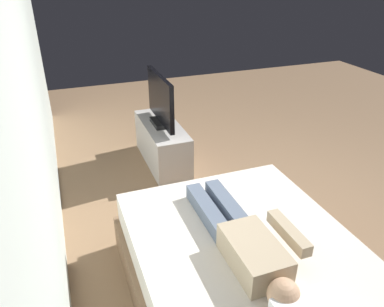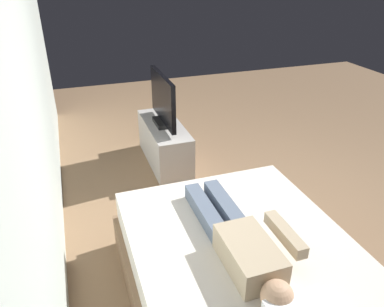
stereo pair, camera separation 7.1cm
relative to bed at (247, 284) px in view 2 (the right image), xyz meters
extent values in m
plane|color=#8C6B4C|center=(0.77, -0.58, -0.26)|extent=(10.00, 10.00, 0.00)
cube|color=silver|center=(1.17, 1.23, 1.14)|extent=(6.40, 0.10, 2.80)
cube|color=brown|center=(0.00, 0.00, -0.11)|extent=(2.02, 1.52, 0.30)
cube|color=silver|center=(0.00, 0.00, 0.16)|extent=(1.94, 1.44, 0.24)
cube|color=tan|center=(-0.10, 0.07, 0.37)|extent=(0.48, 0.28, 0.18)
sphere|color=tan|center=(-0.43, 0.07, 0.37)|extent=(0.18, 0.18, 0.18)
cube|color=slate|center=(0.44, -0.01, 0.33)|extent=(0.60, 0.11, 0.11)
cube|color=slate|center=(0.44, 0.15, 0.33)|extent=(0.60, 0.11, 0.11)
cube|color=tan|center=(-0.04, -0.21, 0.41)|extent=(0.40, 0.08, 0.08)
cube|color=black|center=(0.18, -0.35, 0.29)|extent=(0.15, 0.04, 0.02)
cube|color=#B7B2AD|center=(2.31, -0.05, -0.01)|extent=(1.10, 0.40, 0.50)
cube|color=black|center=(2.31, -0.05, 0.26)|extent=(0.32, 0.20, 0.05)
cube|color=black|center=(2.31, -0.05, 0.56)|extent=(0.88, 0.05, 0.54)
camera|label=1|loc=(-1.58, 1.01, 1.95)|focal=34.87mm
camera|label=2|loc=(-1.60, 0.95, 1.95)|focal=34.87mm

